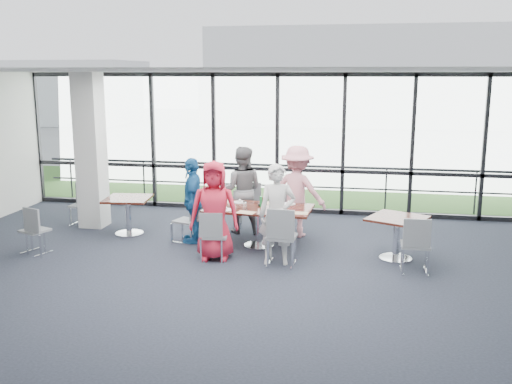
% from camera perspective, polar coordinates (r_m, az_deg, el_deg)
% --- Properties ---
extents(floor, '(12.00, 10.00, 0.02)m').
position_cam_1_polar(floor, '(8.70, -2.93, -9.67)').
color(floor, '#1D222B').
rests_on(floor, ground).
extents(ceiling, '(12.00, 10.00, 0.04)m').
position_cam_1_polar(ceiling, '(8.10, -3.18, 11.97)').
color(ceiling, silver).
rests_on(ceiling, ground).
extents(wall_front, '(12.00, 0.10, 3.20)m').
position_cam_1_polar(wall_front, '(3.80, -21.72, -13.51)').
color(wall_front, silver).
rests_on(wall_front, ground).
extents(curtain_wall_back, '(12.00, 0.10, 3.20)m').
position_cam_1_polar(curtain_wall_back, '(13.11, 2.14, 4.88)').
color(curtain_wall_back, white).
rests_on(curtain_wall_back, ground).
extents(structural_column, '(0.50, 0.50, 3.20)m').
position_cam_1_polar(structural_column, '(12.30, -16.19, 3.96)').
color(structural_column, silver).
rests_on(structural_column, ground).
extents(apron, '(80.00, 70.00, 0.02)m').
position_cam_1_polar(apron, '(18.25, 4.45, 1.66)').
color(apron, gray).
rests_on(apron, ground).
extents(grass_strip, '(80.00, 5.00, 0.01)m').
position_cam_1_polar(grass_strip, '(16.30, 3.67, 0.56)').
color(grass_strip, '#395E26').
rests_on(grass_strip, ground).
extents(hangar_main, '(24.00, 10.00, 6.00)m').
position_cam_1_polar(hangar_main, '(39.92, 13.93, 11.18)').
color(hangar_main, silver).
rests_on(hangar_main, ground).
extents(hangar_aux, '(10.00, 6.00, 4.00)m').
position_cam_1_polar(hangar_aux, '(41.05, -18.63, 9.52)').
color(hangar_aux, silver).
rests_on(hangar_aux, ground).
extents(guard_rail, '(12.00, 0.06, 0.06)m').
position_cam_1_polar(guard_rail, '(13.87, 2.48, 0.65)').
color(guard_rail, '#2D2D33').
rests_on(guard_rail, ground).
extents(main_table, '(1.98, 1.15, 0.75)m').
position_cam_1_polar(main_table, '(10.54, 0.30, -2.19)').
color(main_table, '#340B0A').
rests_on(main_table, ground).
extents(side_table_left, '(0.96, 0.96, 0.75)m').
position_cam_1_polar(side_table_left, '(11.63, -12.68, -1.12)').
color(side_table_left, '#340B0A').
rests_on(side_table_left, ground).
extents(side_table_right, '(1.18, 1.18, 0.75)m').
position_cam_1_polar(side_table_right, '(10.11, 13.94, -3.09)').
color(side_table_right, '#340B0A').
rests_on(side_table_right, ground).
extents(diner_near_left, '(0.91, 0.66, 1.73)m').
position_cam_1_polar(diner_near_left, '(9.81, -4.19, -1.87)').
color(diner_near_left, red).
rests_on(diner_near_left, ground).
extents(diner_near_right, '(0.69, 0.55, 1.71)m').
position_cam_1_polar(diner_near_right, '(9.55, 2.12, -2.27)').
color(diner_near_right, silver).
rests_on(diner_near_right, ground).
extents(diner_far_left, '(0.88, 0.58, 1.76)m').
position_cam_1_polar(diner_far_left, '(11.45, -1.42, 0.21)').
color(diner_far_left, slate).
rests_on(diner_far_left, ground).
extents(diner_far_right, '(1.27, 0.86, 1.80)m').
position_cam_1_polar(diner_far_right, '(11.21, 4.12, 0.06)').
color(diner_far_right, pink).
rests_on(diner_far_right, ground).
extents(diner_end, '(0.71, 1.04, 1.63)m').
position_cam_1_polar(diner_end, '(10.86, -6.34, -0.83)').
color(diner_end, '#195590').
rests_on(diner_end, ground).
extents(chair_main_nl, '(0.47, 0.47, 0.85)m').
position_cam_1_polar(chair_main_nl, '(9.88, -4.09, -4.39)').
color(chair_main_nl, gray).
rests_on(chair_main_nl, ground).
extents(chair_main_nr, '(0.50, 0.50, 0.98)m').
position_cam_1_polar(chair_main_nr, '(9.58, 2.58, -4.49)').
color(chair_main_nr, gray).
rests_on(chair_main_nr, ground).
extents(chair_main_fl, '(0.51, 0.51, 0.94)m').
position_cam_1_polar(chair_main_fl, '(11.62, -0.87, -1.67)').
color(chair_main_fl, gray).
rests_on(chair_main_fl, ground).
extents(chair_main_fr, '(0.45, 0.45, 0.85)m').
position_cam_1_polar(chair_main_fr, '(11.49, 3.51, -2.07)').
color(chair_main_fr, gray).
rests_on(chair_main_fr, ground).
extents(chair_main_end, '(0.51, 0.51, 0.83)m').
position_cam_1_polar(chair_main_end, '(10.96, -6.98, -2.88)').
color(chair_main_end, gray).
rests_on(chair_main_end, ground).
extents(chair_spare_la, '(0.54, 0.54, 0.85)m').
position_cam_1_polar(chair_spare_la, '(10.92, -21.24, -3.60)').
color(chair_spare_la, gray).
rests_on(chair_spare_la, ground).
extents(chair_spare_lb, '(0.44, 0.44, 0.85)m').
position_cam_1_polar(chair_spare_lb, '(12.65, -17.07, -1.28)').
color(chair_spare_lb, gray).
rests_on(chair_spare_lb, ground).
extents(chair_spare_r, '(0.45, 0.45, 0.91)m').
position_cam_1_polar(chair_spare_r, '(9.58, 15.64, -5.13)').
color(chair_spare_r, gray).
rests_on(chair_spare_r, ground).
extents(plate_nl, '(0.27, 0.27, 0.01)m').
position_cam_1_polar(plate_nl, '(10.30, -3.03, -1.79)').
color(plate_nl, white).
rests_on(plate_nl, main_table).
extents(plate_nr, '(0.25, 0.25, 0.01)m').
position_cam_1_polar(plate_nr, '(10.02, 3.04, -2.18)').
color(plate_nr, white).
rests_on(plate_nr, main_table).
extents(plate_fl, '(0.26, 0.26, 0.01)m').
position_cam_1_polar(plate_fl, '(10.90, -1.62, -1.03)').
color(plate_fl, white).
rests_on(plate_fl, main_table).
extents(plate_fr, '(0.25, 0.25, 0.01)m').
position_cam_1_polar(plate_fr, '(10.77, 3.30, -1.20)').
color(plate_fr, white).
rests_on(plate_fr, main_table).
extents(plate_end, '(0.24, 0.24, 0.01)m').
position_cam_1_polar(plate_end, '(10.77, -4.16, -1.21)').
color(plate_end, white).
rests_on(plate_end, main_table).
extents(tumbler_a, '(0.07, 0.07, 0.14)m').
position_cam_1_polar(tumbler_a, '(10.37, -1.13, -1.32)').
color(tumbler_a, white).
rests_on(tumbler_a, main_table).
extents(tumbler_b, '(0.06, 0.06, 0.13)m').
position_cam_1_polar(tumbler_b, '(10.31, 1.57, -1.45)').
color(tumbler_b, white).
rests_on(tumbler_b, main_table).
extents(tumbler_c, '(0.07, 0.07, 0.13)m').
position_cam_1_polar(tumbler_c, '(10.67, 0.61, -0.98)').
color(tumbler_c, white).
rests_on(tumbler_c, main_table).
extents(tumbler_d, '(0.07, 0.07, 0.13)m').
position_cam_1_polar(tumbler_d, '(10.55, -3.23, -1.15)').
color(tumbler_d, white).
rests_on(tumbler_d, main_table).
extents(menu_a, '(0.36, 0.29, 0.00)m').
position_cam_1_polar(menu_a, '(10.12, -1.01, -2.06)').
color(menu_a, beige).
rests_on(menu_a, main_table).
extents(menu_b, '(0.31, 0.22, 0.00)m').
position_cam_1_polar(menu_b, '(10.10, 4.34, -2.11)').
color(menu_b, beige).
rests_on(menu_b, main_table).
extents(menu_c, '(0.36, 0.37, 0.00)m').
position_cam_1_polar(menu_c, '(10.87, 1.63, -1.09)').
color(menu_c, beige).
rests_on(menu_c, main_table).
extents(condiment_caddy, '(0.10, 0.07, 0.04)m').
position_cam_1_polar(condiment_caddy, '(10.60, 0.51, -1.32)').
color(condiment_caddy, black).
rests_on(condiment_caddy, main_table).
extents(ketchup_bottle, '(0.06, 0.06, 0.18)m').
position_cam_1_polar(ketchup_bottle, '(10.57, 0.79, -0.97)').
color(ketchup_bottle, '#A2170B').
rests_on(ketchup_bottle, main_table).
extents(green_bottle, '(0.05, 0.05, 0.20)m').
position_cam_1_polar(green_bottle, '(10.52, 0.51, -0.98)').
color(green_bottle, '#1A7C34').
rests_on(green_bottle, main_table).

